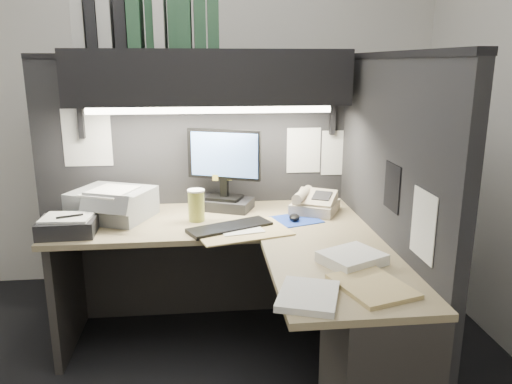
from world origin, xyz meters
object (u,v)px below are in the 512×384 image
desk (281,310)px  monitor (224,178)px  overhead_shelf (209,77)px  printer (113,204)px  keyboard (230,227)px  notebook_stack (68,226)px  coffee_cup (196,206)px  telephone (315,204)px

desk → monitor: (-0.23, 0.75, 0.48)m
overhead_shelf → monitor: overhead_shelf is taller
overhead_shelf → monitor: size_ratio=3.24×
desk → printer: (-0.86, 0.65, 0.37)m
overhead_shelf → printer: size_ratio=3.84×
keyboard → printer: (-0.64, 0.28, 0.07)m
desk → notebook_stack: (-1.04, 0.38, 0.33)m
overhead_shelf → notebook_stack: size_ratio=5.58×
coffee_cup → notebook_stack: (-0.65, -0.16, -0.04)m
keyboard → printer: bearing=131.9°
overhead_shelf → monitor: (0.07, -0.01, -0.58)m
coffee_cup → printer: coffee_cup is taller
monitor → keyboard: 0.42m
desk → printer: printer is taller
telephone → coffee_cup: coffee_cup is taller
telephone → coffee_cup: 0.69m
monitor → printer: (-0.63, -0.10, -0.11)m
coffee_cup → monitor: bearing=51.4°
overhead_shelf → notebook_stack: overhead_shelf is taller
desk → notebook_stack: size_ratio=6.12×
overhead_shelf → desk: bearing=-68.2°
desk → monitor: bearing=107.0°
coffee_cup → printer: size_ratio=0.41×
telephone → desk: bearing=-87.2°
monitor → notebook_stack: size_ratio=1.72×
desk → keyboard: 0.52m
telephone → notebook_stack: (-1.34, -0.25, -0.01)m
desk → keyboard: (-0.22, 0.37, 0.30)m
keyboard → printer: size_ratio=1.11×
desk → monitor: 0.92m
monitor → overhead_shelf: bearing=-161.9°
coffee_cup → notebook_stack: coffee_cup is taller
desk → overhead_shelf: overhead_shelf is taller
desk → keyboard: size_ratio=3.81×
keyboard → coffee_cup: 0.25m
monitor → keyboard: size_ratio=1.07×
telephone → coffee_cup: size_ratio=1.53×
overhead_shelf → keyboard: overhead_shelf is taller
notebook_stack → keyboard: bearing=-1.0°
keyboard → coffee_cup: coffee_cup is taller
overhead_shelf → keyboard: (0.08, -0.38, -0.76)m
keyboard → telephone: bearing=2.2°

